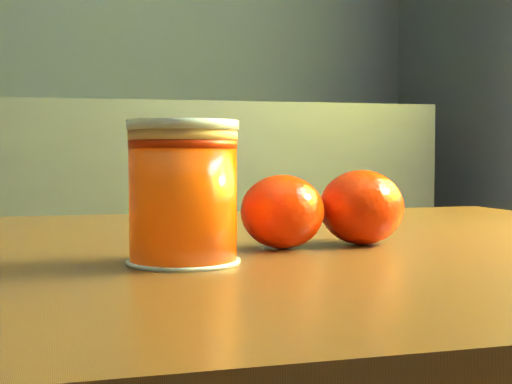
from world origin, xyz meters
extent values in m
cube|color=brown|center=(0.80, 0.07, 0.68)|extent=(0.96, 0.69, 0.04)
cylinder|color=#DF3F04|center=(0.78, -0.02, 0.74)|extent=(0.07, 0.07, 0.08)
cylinder|color=#E8A75E|center=(0.78, -0.02, 0.79)|extent=(0.07, 0.07, 0.01)
cylinder|color=silver|center=(0.78, -0.02, 0.79)|extent=(0.08, 0.08, 0.00)
ellipsoid|color=red|center=(0.87, 0.04, 0.73)|extent=(0.08, 0.08, 0.06)
ellipsoid|color=red|center=(0.94, 0.05, 0.73)|extent=(0.09, 0.09, 0.06)
camera|label=1|loc=(0.72, -0.49, 0.77)|focal=50.00mm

